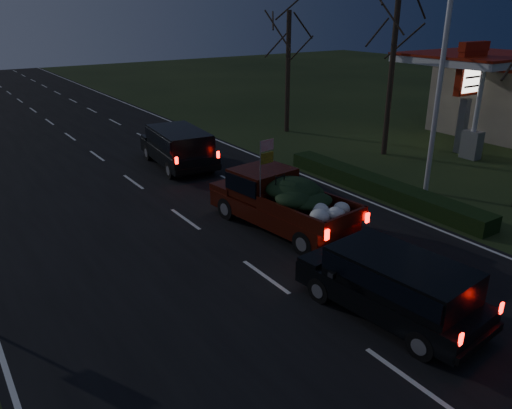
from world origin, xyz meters
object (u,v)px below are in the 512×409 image
light_pole (444,54)px  gas_price_pylon (469,79)px  pickup_truck (281,198)px  lead_suv (178,144)px  rear_suv (396,281)px

light_pole → gas_price_pylon: size_ratio=1.64×
light_pole → gas_price_pylon: bearing=24.7°
gas_price_pylon → pickup_truck: gas_price_pylon is taller
gas_price_pylon → lead_suv: size_ratio=1.04×
rear_suv → pickup_truck: bearing=74.4°
gas_price_pylon → light_pole: bearing=-155.3°
gas_price_pylon → rear_suv: (-14.55, -8.32, -2.78)m
pickup_truck → rear_suv: bearing=-106.7°
gas_price_pylon → lead_suv: (-13.30, 5.94, -2.65)m
lead_suv → light_pole: bearing=-46.7°
gas_price_pylon → rear_suv: gas_price_pylon is taller
light_pole → pickup_truck: bearing=175.7°
lead_suv → rear_suv: (-1.25, -14.26, -0.12)m
gas_price_pylon → pickup_truck: bearing=-169.7°
light_pole → pickup_truck: 8.34m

